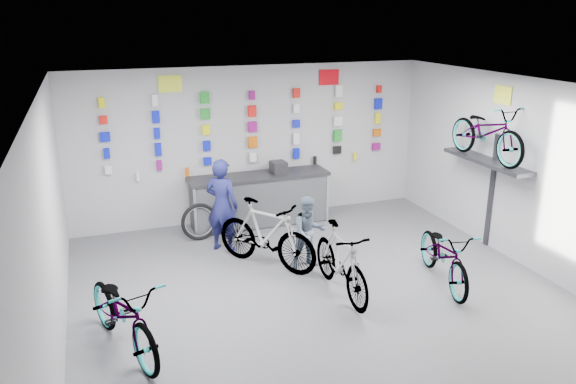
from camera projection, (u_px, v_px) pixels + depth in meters
name	position (u px, v px, depth m)	size (l,w,h in m)	color
floor	(335.00, 310.00, 7.78)	(8.00, 8.00, 0.00)	#4C4C51
ceiling	(341.00, 93.00, 6.87)	(8.00, 8.00, 0.00)	white
wall_back	(252.00, 144.00, 10.91)	(7.00, 7.00, 0.00)	#A9A9AC
wall_left	(49.00, 244.00, 6.20)	(8.00, 8.00, 0.00)	#A9A9AC
wall_right	(549.00, 182.00, 8.45)	(8.00, 8.00, 0.00)	#A9A9AC
counter	(259.00, 200.00, 10.81)	(2.70, 0.66, 1.00)	black
merch_wall	(258.00, 129.00, 10.79)	(5.57, 0.08, 1.56)	silver
wall_bracket	(487.00, 166.00, 9.48)	(0.39, 1.90, 2.00)	#333338
sign_left	(170.00, 84.00, 10.04)	(0.42, 0.02, 0.30)	#F0FF38
sign_right	(329.00, 77.00, 11.03)	(0.42, 0.02, 0.30)	red
sign_side	(503.00, 95.00, 9.17)	(0.02, 0.40, 0.30)	#F0FF38
bike_left	(124.00, 313.00, 6.72)	(0.67, 1.91, 1.01)	gray
bike_center	(341.00, 261.00, 8.07)	(0.49, 1.74, 1.04)	gray
bike_right	(445.00, 255.00, 8.42)	(0.62, 1.78, 0.94)	gray
bike_service	(266.00, 234.00, 8.95)	(0.53, 1.87, 1.12)	gray
bike_wall	(487.00, 132.00, 9.28)	(0.63, 1.80, 0.95)	gray
clerk	(222.00, 205.00, 9.52)	(0.59, 0.39, 1.63)	#17194B
customer	(309.00, 232.00, 8.93)	(0.58, 0.45, 1.19)	slate
spare_wheel	(199.00, 222.00, 10.12)	(0.69, 0.24, 0.68)	black
register	(279.00, 167.00, 10.75)	(0.28, 0.30, 0.22)	black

